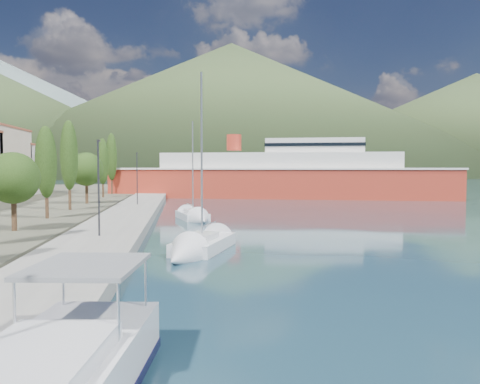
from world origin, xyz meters
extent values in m
plane|color=#1C3A49|center=(0.00, 120.00, 0.00)|extent=(1400.00, 1400.00, 0.00)
cube|color=gray|center=(-9.00, 26.00, 0.40)|extent=(5.00, 88.00, 0.80)
cone|color=slate|center=(80.00, 680.00, 90.00)|extent=(760.00, 760.00, 180.00)
cone|color=#3A4D29|center=(40.00, 400.00, 57.50)|extent=(480.00, 480.00, 115.00)
cone|color=#3A4D29|center=(260.00, 380.00, 45.00)|extent=(420.00, 420.00, 90.00)
cube|color=silver|center=(-32.00, 66.00, 4.70)|extent=(9.00, 10.00, 8.00)
cube|color=#9E5138|center=(-32.00, 66.00, 8.85)|extent=(9.20, 10.20, 0.30)
cylinder|color=#47301E|center=(-15.43, 17.68, 1.82)|extent=(0.36, 0.36, 2.25)
sphere|color=#274215|center=(-15.43, 17.68, 4.39)|extent=(3.60, 3.60, 3.60)
cylinder|color=#47301E|center=(-15.43, 25.65, 1.58)|extent=(0.30, 0.30, 1.76)
ellipsoid|color=#274215|center=(-15.43, 25.65, 5.59)|extent=(1.80, 1.80, 6.25)
cylinder|color=#47301E|center=(-15.43, 33.94, 1.73)|extent=(0.30, 0.30, 2.05)
ellipsoid|color=#274215|center=(-15.43, 33.94, 6.38)|extent=(1.80, 1.80, 7.27)
cylinder|color=#47301E|center=(-15.43, 42.64, 1.98)|extent=(0.36, 0.36, 2.57)
sphere|color=#274215|center=(-15.43, 42.64, 4.91)|extent=(4.11, 4.11, 4.11)
cylinder|color=#47301E|center=(-15.43, 54.53, 1.66)|extent=(0.30, 0.30, 1.92)
ellipsoid|color=#274215|center=(-15.43, 54.53, 6.02)|extent=(1.80, 1.80, 6.81)
cylinder|color=#47301E|center=(-15.43, 63.28, 1.81)|extent=(0.30, 0.30, 2.23)
ellipsoid|color=#274215|center=(-15.43, 63.28, 6.87)|extent=(1.80, 1.80, 7.89)
cylinder|color=#2D2D33|center=(-9.00, 13.79, 3.80)|extent=(0.12, 0.12, 6.00)
cube|color=#2D2D33|center=(-9.00, 14.04, 6.80)|extent=(0.15, 0.50, 0.12)
cylinder|color=#2D2D33|center=(-9.00, 39.01, 3.80)|extent=(0.12, 0.12, 6.00)
cube|color=#2D2D33|center=(-9.00, 39.26, 6.80)|extent=(0.15, 0.50, 0.12)
cube|color=silver|center=(-6.32, -6.83, 0.81)|extent=(3.80, 7.40, 1.18)
cube|color=silver|center=(-6.45, -7.68, 1.56)|extent=(2.72, 3.74, 0.43)
cube|color=slate|center=(-6.05, -4.95, 2.75)|extent=(2.86, 3.26, 0.11)
cube|color=silver|center=(-2.44, 12.36, 0.27)|extent=(4.47, 6.46, 0.96)
cube|color=silver|center=(-2.59, 11.99, 0.90)|extent=(2.24, 2.76, 0.37)
cylinder|color=silver|center=(-2.59, 11.99, 5.79)|extent=(0.12, 0.12, 10.10)
cone|color=silver|center=(-3.85, 8.80, 0.27)|extent=(3.30, 3.49, 2.44)
cube|color=silver|center=(-2.82, 29.96, 0.25)|extent=(3.40, 5.59, 0.89)
cube|color=silver|center=(-2.74, 29.62, 0.84)|extent=(1.81, 2.34, 0.35)
cylinder|color=silver|center=(-2.74, 29.62, 5.16)|extent=(0.12, 0.12, 8.93)
cone|color=silver|center=(-2.07, 26.72, 0.25)|extent=(2.77, 2.88, 2.28)
cube|color=#B83422|center=(12.74, 62.32, 2.16)|extent=(58.08, 26.86, 5.51)
cube|color=silver|center=(12.74, 62.32, 4.92)|extent=(58.56, 27.31, 0.29)
cube|color=silver|center=(12.74, 62.32, 6.09)|extent=(40.52, 20.12, 2.95)
cube|color=silver|center=(18.42, 60.72, 8.75)|extent=(17.35, 11.38, 2.36)
cylinder|color=#B83422|center=(5.17, 64.46, 9.44)|extent=(2.56, 2.56, 2.75)
camera|label=1|loc=(-3.75, -16.44, 5.11)|focal=35.00mm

